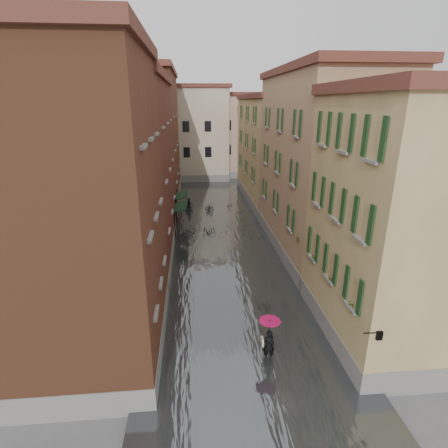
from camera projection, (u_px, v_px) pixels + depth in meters
name	position (u px, v px, depth m)	size (l,w,h in m)	color
ground	(240.00, 317.00, 19.21)	(120.00, 120.00, 0.00)	#555557
floodwater	(220.00, 232.00, 31.39)	(10.00, 60.00, 0.20)	#424749
building_left_near	(82.00, 220.00, 14.57)	(6.00, 8.00, 13.00)	brown
building_left_mid	(127.00, 175.00, 24.99)	(6.00, 14.00, 12.50)	maroon
building_left_far	(149.00, 142.00, 38.83)	(6.00, 16.00, 14.00)	brown
building_right_near	(398.00, 227.00, 16.04)	(6.00, 8.00, 11.50)	#97844E
building_right_mid	(317.00, 168.00, 26.12)	(6.00, 14.00, 13.00)	#9F7E60
building_right_far	(272.00, 151.00, 40.47)	(6.00, 16.00, 11.50)	#97844E
building_end_cream	(187.00, 135.00, 52.50)	(12.00, 9.00, 13.00)	beige
building_end_pink	(244.00, 136.00, 55.33)	(10.00, 9.00, 12.00)	tan
awning_near	(180.00, 207.00, 30.50)	(1.09, 2.88, 2.80)	black
awning_far	(181.00, 196.00, 34.20)	(1.09, 2.97, 2.80)	black
wall_lantern	(378.00, 335.00, 12.95)	(0.71, 0.22, 0.35)	black
window_planters	(324.00, 263.00, 17.59)	(0.59, 8.25, 0.84)	brown
pedestrian_main	(269.00, 335.00, 15.61)	(0.99, 0.99, 2.06)	black
pedestrian_far	(189.00, 205.00, 37.39)	(0.70, 0.55, 1.44)	black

